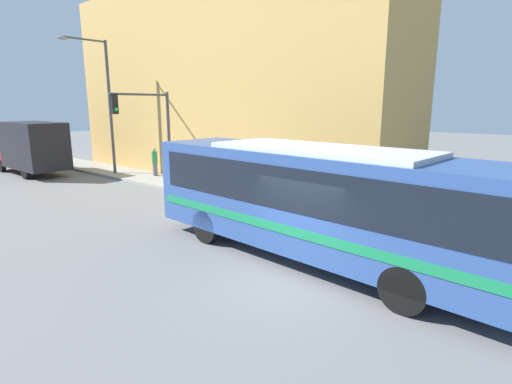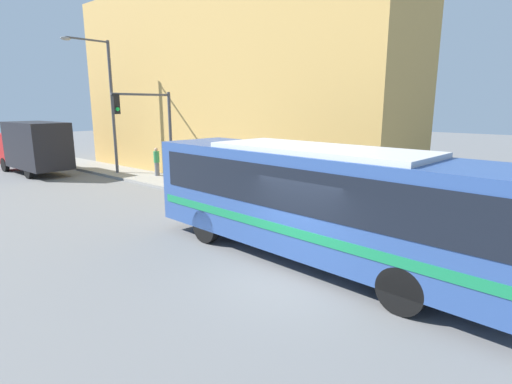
{
  "view_description": "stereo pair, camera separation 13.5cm",
  "coord_description": "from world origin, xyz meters",
  "px_view_note": "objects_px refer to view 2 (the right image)",
  "views": [
    {
      "loc": [
        -7.78,
        -5.25,
        4.29
      ],
      "look_at": [
        2.35,
        3.27,
        1.38
      ],
      "focal_mm": 28.0,
      "sensor_mm": 36.0,
      "label": 1
    },
    {
      "loc": [
        -7.7,
        -5.36,
        4.29
      ],
      "look_at": [
        2.35,
        3.27,
        1.38
      ],
      "focal_mm": 28.0,
      "sensor_mm": 36.0,
      "label": 2
    }
  ],
  "objects_px": {
    "pedestrian_near_corner": "(157,161)",
    "traffic_light_pole": "(150,122)",
    "parking_meter": "(187,170)",
    "city_bus": "(316,196)",
    "delivery_truck": "(33,146)",
    "fire_hydrant": "(273,197)",
    "street_lamp": "(106,96)"
  },
  "relations": [
    {
      "from": "pedestrian_near_corner",
      "to": "street_lamp",
      "type": "bearing_deg",
      "value": 115.45
    },
    {
      "from": "street_lamp",
      "to": "city_bus",
      "type": "bearing_deg",
      "value": -102.07
    },
    {
      "from": "traffic_light_pole",
      "to": "pedestrian_near_corner",
      "type": "relative_size",
      "value": 2.87
    },
    {
      "from": "city_bus",
      "to": "fire_hydrant",
      "type": "relative_size",
      "value": 14.73
    },
    {
      "from": "parking_meter",
      "to": "street_lamp",
      "type": "relative_size",
      "value": 0.17
    },
    {
      "from": "traffic_light_pole",
      "to": "parking_meter",
      "type": "xyz_separation_m",
      "value": [
        1.03,
        -1.39,
        -2.4
      ]
    },
    {
      "from": "delivery_truck",
      "to": "pedestrian_near_corner",
      "type": "xyz_separation_m",
      "value": [
        4.13,
        -7.15,
        -0.77
      ]
    },
    {
      "from": "pedestrian_near_corner",
      "to": "parking_meter",
      "type": "bearing_deg",
      "value": -106.11
    },
    {
      "from": "fire_hydrant",
      "to": "parking_meter",
      "type": "relative_size",
      "value": 0.56
    },
    {
      "from": "traffic_light_pole",
      "to": "parking_meter",
      "type": "relative_size",
      "value": 3.54
    },
    {
      "from": "city_bus",
      "to": "traffic_light_pole",
      "type": "distance_m",
      "value": 11.79
    },
    {
      "from": "city_bus",
      "to": "fire_hydrant",
      "type": "height_order",
      "value": "city_bus"
    },
    {
      "from": "street_lamp",
      "to": "delivery_truck",
      "type": "bearing_deg",
      "value": 122.77
    },
    {
      "from": "pedestrian_near_corner",
      "to": "fire_hydrant",
      "type": "bearing_deg",
      "value": -97.12
    },
    {
      "from": "fire_hydrant",
      "to": "traffic_light_pole",
      "type": "distance_m",
      "value": 7.62
    },
    {
      "from": "fire_hydrant",
      "to": "traffic_light_pole",
      "type": "relative_size",
      "value": 0.16
    },
    {
      "from": "street_lamp",
      "to": "pedestrian_near_corner",
      "type": "xyz_separation_m",
      "value": [
        1.34,
        -2.81,
        -3.79
      ]
    },
    {
      "from": "parking_meter",
      "to": "street_lamp",
      "type": "bearing_deg",
      "value": 90.9
    },
    {
      "from": "delivery_truck",
      "to": "pedestrian_near_corner",
      "type": "distance_m",
      "value": 8.29
    },
    {
      "from": "fire_hydrant",
      "to": "parking_meter",
      "type": "bearing_deg",
      "value": 90.0
    },
    {
      "from": "pedestrian_near_corner",
      "to": "city_bus",
      "type": "bearing_deg",
      "value": -109.3
    },
    {
      "from": "city_bus",
      "to": "delivery_truck",
      "type": "relative_size",
      "value": 1.66
    },
    {
      "from": "fire_hydrant",
      "to": "pedestrian_near_corner",
      "type": "distance_m",
      "value": 9.9
    },
    {
      "from": "delivery_truck",
      "to": "street_lamp",
      "type": "distance_m",
      "value": 5.98
    },
    {
      "from": "traffic_light_pole",
      "to": "delivery_truck",
      "type": "bearing_deg",
      "value": 100.59
    },
    {
      "from": "parking_meter",
      "to": "fire_hydrant",
      "type": "bearing_deg",
      "value": -90.0
    },
    {
      "from": "traffic_light_pole",
      "to": "pedestrian_near_corner",
      "type": "distance_m",
      "value": 4.4
    },
    {
      "from": "fire_hydrant",
      "to": "delivery_truck",
      "type": "bearing_deg",
      "value": 99.72
    },
    {
      "from": "fire_hydrant",
      "to": "pedestrian_near_corner",
      "type": "height_order",
      "value": "pedestrian_near_corner"
    },
    {
      "from": "city_bus",
      "to": "pedestrian_near_corner",
      "type": "height_order",
      "value": "city_bus"
    },
    {
      "from": "pedestrian_near_corner",
      "to": "traffic_light_pole",
      "type": "bearing_deg",
      "value": -128.35
    },
    {
      "from": "street_lamp",
      "to": "parking_meter",
      "type": "bearing_deg",
      "value": -89.1
    }
  ]
}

